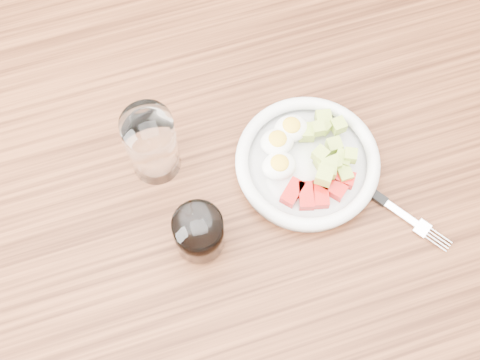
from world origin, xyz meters
name	(u,v)px	position (x,y,z in m)	size (l,w,h in m)	color
ground	(245,302)	(0.00, 0.00, 0.00)	(4.00, 4.00, 0.00)	brown
dining_table	(248,215)	(0.00, 0.00, 0.67)	(1.50, 0.90, 0.77)	brown
bowl	(307,161)	(0.09, 0.01, 0.79)	(0.21, 0.21, 0.05)	white
fork	(374,195)	(0.17, -0.06, 0.77)	(0.13, 0.18, 0.01)	black
water_glass	(152,144)	(-0.11, 0.09, 0.83)	(0.07, 0.07, 0.13)	white
coffee_glass	(199,233)	(-0.09, -0.05, 0.81)	(0.07, 0.07, 0.08)	white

